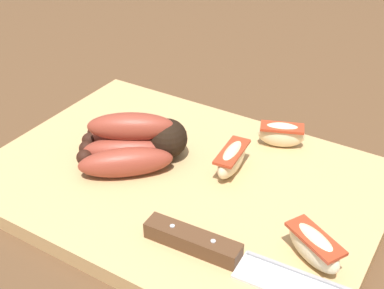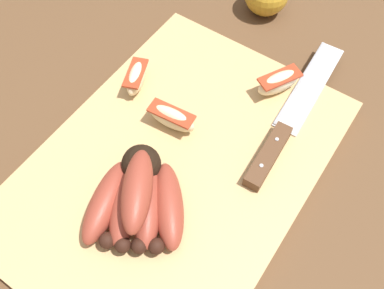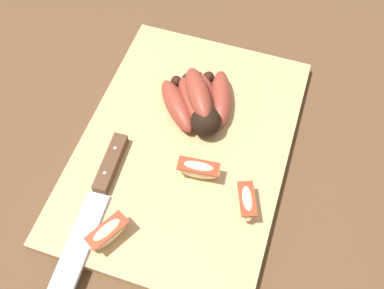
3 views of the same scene
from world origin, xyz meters
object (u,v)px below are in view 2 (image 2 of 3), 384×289
object	(u,v)px
chefs_knife	(283,130)
apple_wedge_middle	(136,78)
banana_bunch	(137,197)
apple_wedge_near	(279,82)
apple_wedge_far	(172,118)

from	to	relation	value
chefs_knife	apple_wedge_middle	distance (m)	0.22
chefs_knife	apple_wedge_middle	xyz separation A→B (m)	(0.05, -0.21, 0.01)
banana_bunch	apple_wedge_near	distance (m)	0.26
banana_bunch	apple_wedge_middle	xyz separation A→B (m)	(-0.14, -0.12, -0.01)
banana_bunch	apple_wedge_near	xyz separation A→B (m)	(-0.25, 0.05, -0.00)
chefs_knife	apple_wedge_far	bearing A→B (deg)	-59.93
apple_wedge_middle	apple_wedge_far	distance (m)	0.09
chefs_knife	apple_wedge_far	size ratio (longest dim) A/B	4.01
banana_bunch	apple_wedge_near	bearing A→B (deg)	167.82
chefs_knife	apple_wedge_middle	size ratio (longest dim) A/B	4.46
banana_bunch	chefs_knife	distance (m)	0.22
apple_wedge_near	apple_wedge_middle	world-z (taller)	apple_wedge_near
apple_wedge_near	apple_wedge_middle	xyz separation A→B (m)	(0.11, -0.17, -0.00)
apple_wedge_middle	apple_wedge_far	bearing A→B (deg)	71.14
banana_bunch	apple_wedge_middle	world-z (taller)	banana_bunch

